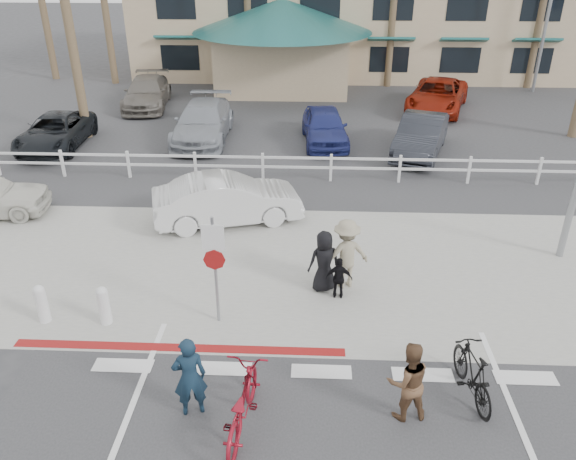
{
  "coord_description": "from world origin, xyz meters",
  "views": [
    {
      "loc": [
        -0.28,
        -8.0,
        7.69
      ],
      "look_at": [
        -0.81,
        3.81,
        1.5
      ],
      "focal_mm": 35.0,
      "sensor_mm": 36.0,
      "label": 1
    }
  ],
  "objects_px": {
    "sign_post": "(215,265)",
    "car_white_sedan": "(228,200)",
    "bike_red": "(241,404)",
    "bike_black": "(473,373)"
  },
  "relations": [
    {
      "from": "car_white_sedan",
      "to": "sign_post",
      "type": "bearing_deg",
      "value": 168.99
    },
    {
      "from": "sign_post",
      "to": "car_white_sedan",
      "type": "bearing_deg",
      "value": 95.4
    },
    {
      "from": "car_white_sedan",
      "to": "bike_red",
      "type": "bearing_deg",
      "value": 173.24
    },
    {
      "from": "sign_post",
      "to": "car_white_sedan",
      "type": "xyz_separation_m",
      "value": [
        -0.47,
        4.95,
        -0.72
      ]
    },
    {
      "from": "sign_post",
      "to": "bike_black",
      "type": "height_order",
      "value": "sign_post"
    },
    {
      "from": "bike_red",
      "to": "bike_black",
      "type": "xyz_separation_m",
      "value": [
        4.18,
        0.99,
        -0.02
      ]
    },
    {
      "from": "sign_post",
      "to": "car_white_sedan",
      "type": "relative_size",
      "value": 0.66
    },
    {
      "from": "sign_post",
      "to": "bike_red",
      "type": "bearing_deg",
      "value": -73.77
    },
    {
      "from": "bike_red",
      "to": "car_white_sedan",
      "type": "distance_m",
      "value": 8.15
    },
    {
      "from": "sign_post",
      "to": "car_white_sedan",
      "type": "height_order",
      "value": "sign_post"
    }
  ]
}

